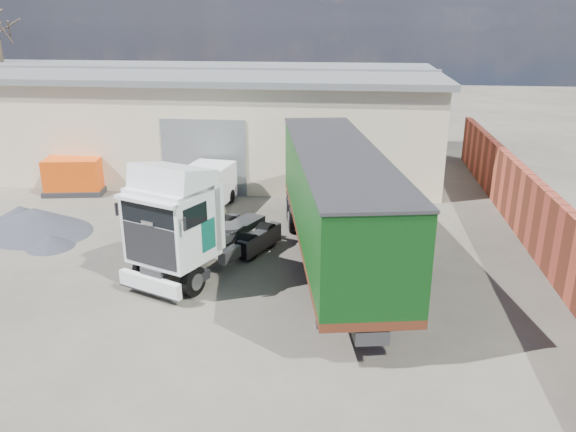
# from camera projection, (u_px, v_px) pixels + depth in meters

# --- Properties ---
(ground) EXTENTS (120.00, 120.00, 0.00)m
(ground) POSITION_uv_depth(u_px,v_px,m) (185.00, 292.00, 17.18)
(ground) COLOR #282420
(ground) RESTS_ON ground
(warehouse) EXTENTS (30.60, 12.60, 5.42)m
(warehouse) POSITION_uv_depth(u_px,v_px,m) (163.00, 117.00, 31.98)
(warehouse) COLOR beige
(warehouse) RESTS_ON ground
(brick_boundary_wall) EXTENTS (0.35, 26.00, 2.50)m
(brick_boundary_wall) POSITION_uv_depth(u_px,v_px,m) (527.00, 207.00, 21.05)
(brick_boundary_wall) COLOR brown
(brick_boundary_wall) RESTS_ON ground
(tractor_unit) EXTENTS (4.26, 6.15, 3.93)m
(tractor_unit) POSITION_uv_depth(u_px,v_px,m) (189.00, 228.00, 17.77)
(tractor_unit) COLOR black
(tractor_unit) RESTS_ON ground
(box_trailer) EXTENTS (4.84, 12.41, 4.04)m
(box_trailer) POSITION_uv_depth(u_px,v_px,m) (336.00, 196.00, 18.23)
(box_trailer) COLOR #2D2D30
(box_trailer) RESTS_ON ground
(panel_van) EXTENTS (2.38, 4.63, 1.81)m
(panel_van) POSITION_uv_depth(u_px,v_px,m) (198.00, 192.00, 23.90)
(panel_van) COLOR black
(panel_van) RESTS_ON ground
(orange_skip) EXTENTS (3.01, 2.18, 1.71)m
(orange_skip) POSITION_uv_depth(u_px,v_px,m) (75.00, 178.00, 26.77)
(orange_skip) COLOR #2D2D30
(orange_skip) RESTS_ON ground
(gravel_heap) EXTENTS (5.84, 5.84, 0.97)m
(gravel_heap) POSITION_uv_depth(u_px,v_px,m) (34.00, 220.00, 22.02)
(gravel_heap) COLOR black
(gravel_heap) RESTS_ON ground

